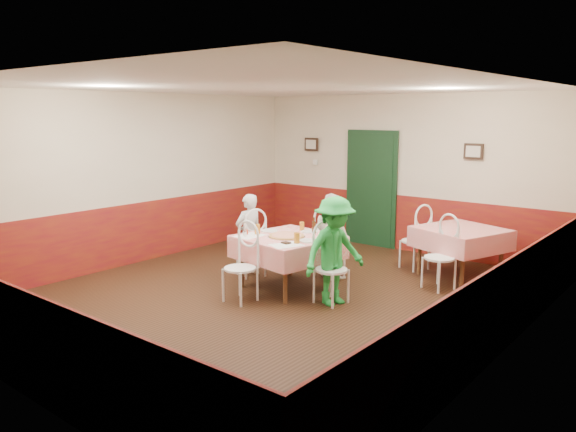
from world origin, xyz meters
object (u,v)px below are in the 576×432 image
Objects in this scene: main_table at (288,263)px; chair_second_b at (439,258)px; chair_second_a at (415,241)px; diner_right at (334,251)px; diner_left at (249,235)px; glass_b at (297,238)px; pizza at (287,236)px; chair_right at (331,270)px; chair_left at (251,247)px; second_table at (460,253)px; glass_c at (302,226)px; beer_bottle at (314,226)px; diner_far at (332,235)px; wallet at (286,243)px; chair_far at (330,248)px; chair_near at (240,268)px; glass_a at (257,229)px.

chair_second_b reaches higher than main_table.
diner_right is (-0.04, -2.22, 0.26)m from chair_second_a.
glass_b is at bearing 84.12° from diner_left.
pizza reaches higher than main_table.
chair_right is at bearing 15.46° from glass_b.
diner_left is at bearing -77.17° from chair_left.
main_table is 1.36× the size of chair_right.
chair_right reaches higher than second_table.
chair_right is 1.16m from glass_c.
diner_left is (-0.89, 0.14, 0.26)m from main_table.
glass_b reaches higher than chair_left.
chair_left reaches higher than main_table.
chair_right is at bearing -100.60° from chair_second_b.
chair_right is 0.95m from beer_bottle.
diner_left is (-1.26, 0.41, -0.20)m from glass_b.
glass_b is at bearing 5.80° from chair_second_a.
diner_far is (-0.22, 1.15, -0.19)m from glass_b.
main_table is at bearing 97.30° from diner_right.
chair_far is at bearing 105.27° from wallet.
diner_far is (-0.79, -1.19, 0.19)m from chair_second_a.
glass_b reaches higher than chair_near.
glass_b is at bearing -73.00° from beer_bottle.
beer_bottle reaches higher than chair_second_a.
beer_bottle reaches higher than chair_left.
chair_left is 0.89m from glass_c.
wallet is at bearing 78.13° from diner_left.
chair_near is 6.20× the size of glass_b.
second_table is 2.86m from wallet.
pizza is (-1.67, -2.12, 0.40)m from second_table.
chair_second_b is at bearing -141.31° from diner_far.
pizza is 0.43m from glass_b.
beer_bottle is 0.17× the size of diner_left.
wallet is at bearing 126.53° from diner_right.
chair_second_a is (0.79, 1.24, 0.00)m from chair_far.
pizza is (-1.67, -1.37, 0.33)m from chair_second_b.
second_table is at bearing -15.30° from chair_right.
glass_b is at bearing -119.26° from second_table.
beer_bottle is at bearing 75.54° from chair_near.
second_table is 5.28× the size of beer_bottle.
chair_left is 1.00× the size of chair_right.
diner_right reaches higher than chair_right.
chair_far is at bearing 94.05° from beer_bottle.
chair_right reaches higher than wallet.
glass_a is at bearing -133.09° from second_table.
glass_a reaches higher than chair_near.
diner_far reaches higher than chair_far.
chair_far is 6.28× the size of glass_a.
wallet is (0.26, -0.33, -0.01)m from pizza.
beer_bottle is (-1.51, -1.69, 0.49)m from second_table.
second_table is at bearing 51.68° from pizza.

